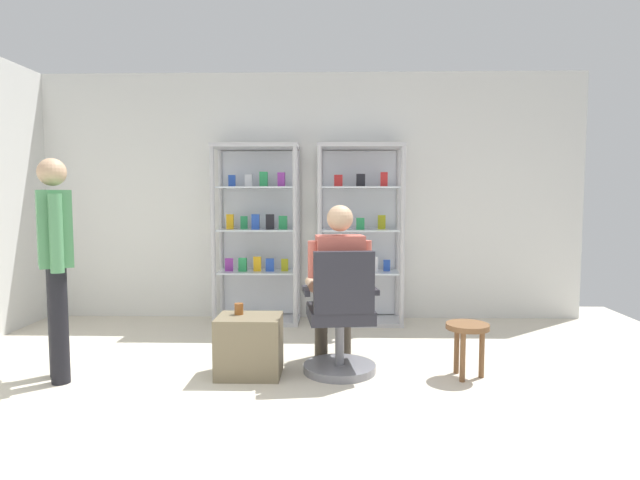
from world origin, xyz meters
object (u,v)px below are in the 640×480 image
Objects in this scene: display_cabinet_right at (360,233)px; office_chair at (341,323)px; storage_crate at (249,346)px; standing_customer at (55,254)px; tea_glass at (239,309)px; seated_shopkeeper at (338,279)px; wooden_stool at (467,334)px; display_cabinet_left at (258,233)px.

office_chair is at bearing -97.45° from display_cabinet_right.
standing_customer reaches higher than storage_crate.
tea_glass is at bearing -120.48° from display_cabinet_right.
standing_customer is (-1.39, -0.13, 0.71)m from storage_crate.
tea_glass is (-0.76, -0.14, -0.21)m from seated_shopkeeper.
seated_shopkeeper is (-0.25, -1.56, -0.25)m from display_cabinet_right.
office_chair is 0.95m from wooden_stool.
wooden_stool is at bearing 2.23° from standing_customer.
seated_shopkeeper is 0.80m from tea_glass.
display_cabinet_left is 3.96× the size of storage_crate.
office_chair is at bearing 177.19° from wooden_stool.
display_cabinet_right is at bearing 62.44° from storage_crate.
office_chair is (-0.23, -1.72, -0.57)m from display_cabinet_right.
display_cabinet_left reaches higher than seated_shopkeeper.
display_cabinet_right is 2.01m from wooden_stool.
storage_crate is 0.29m from tea_glass.
display_cabinet_left is at bearing -179.90° from display_cabinet_right.
storage_crate is (-0.92, -1.76, -0.73)m from display_cabinet_right.
display_cabinet_right is at bearing 112.16° from wooden_stool.
office_chair is (0.87, -1.72, -0.57)m from display_cabinet_left.
seated_shopkeeper is at bearing 8.99° from standing_customer.
wooden_stool is (3.03, 0.12, -0.61)m from standing_customer.
display_cabinet_left is at bearing 57.28° from standing_customer.
storage_crate is 1.64m from wooden_stool.
tea_glass is at bearing 148.29° from storage_crate.
office_chair is 0.74× the size of seated_shopkeeper.
wooden_stool is (1.72, -0.06, -0.17)m from tea_glass.
display_cabinet_left is 4.64× the size of wooden_stool.
display_cabinet_right is 2.03m from tea_glass.
display_cabinet_left is 1.77m from tea_glass.
display_cabinet_left is 1.10m from display_cabinet_right.
office_chair reaches higher than tea_glass.
display_cabinet_right is 1.17× the size of standing_customer.
seated_shopkeeper is 14.93× the size of tea_glass.
office_chair is at bearing -1.25° from tea_glass.
display_cabinet_left is 2.24m from standing_customer.
storage_crate is (-0.67, -0.20, -0.48)m from seated_shopkeeper.
tea_glass is (-0.78, 0.02, 0.10)m from office_chair.
display_cabinet_left is at bearing 95.95° from storage_crate.
storage_crate is at bearing -31.71° from tea_glass.
tea_glass is (0.10, -1.70, -0.47)m from display_cabinet_left.
storage_crate is at bearing -84.05° from display_cabinet_left.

